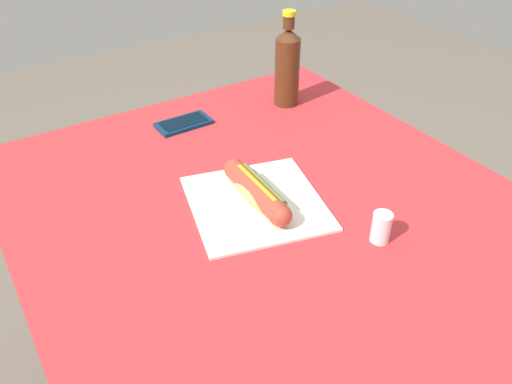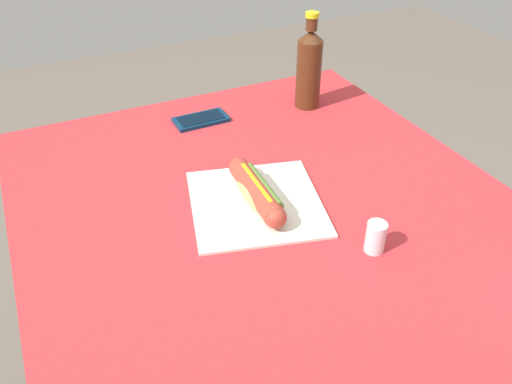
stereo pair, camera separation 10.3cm
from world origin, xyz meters
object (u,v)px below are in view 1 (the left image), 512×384
Objects in this scene: soda_bottle at (287,65)px; hot_dog at (256,191)px; cell_phone at (185,123)px; salt_shaker at (381,227)px.

hot_dog is at bearing -42.48° from soda_bottle.
salt_shaker is (0.59, 0.11, 0.02)m from cell_phone.
hot_dog is at bearing -148.42° from salt_shaker.
soda_bottle is 0.59m from salt_shaker.
hot_dog is 0.47m from soda_bottle.
soda_bottle is 4.15× the size of salt_shaker.
salt_shaker is at bearing 10.11° from cell_phone.
soda_bottle is (-0.34, 0.31, 0.08)m from hot_dog.
hot_dog is at bearing -3.92° from cell_phone.
hot_dog is 1.66× the size of cell_phone.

